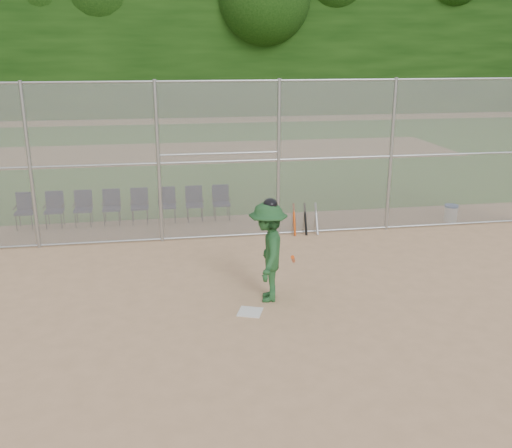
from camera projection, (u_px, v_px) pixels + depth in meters
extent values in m
plane|color=tan|center=(279.00, 324.00, 10.12)|extent=(100.00, 100.00, 0.00)
plane|color=#2B5C1B|center=(202.00, 152.00, 27.10)|extent=(100.00, 100.00, 0.00)
plane|color=tan|center=(202.00, 152.00, 27.10)|extent=(24.00, 24.00, 0.00)
cube|color=gray|center=(239.00, 161.00, 14.25)|extent=(16.00, 0.02, 4.00)
cylinder|color=#9EA3A8|center=(239.00, 81.00, 13.68)|extent=(16.00, 0.05, 0.05)
cube|color=black|center=(182.00, 38.00, 41.52)|extent=(80.00, 5.00, 11.00)
cube|color=silver|center=(250.00, 312.00, 10.56)|extent=(0.55, 0.55, 0.02)
imported|color=#1F4D25|center=(268.00, 252.00, 10.85)|extent=(0.96, 1.38, 1.95)
ellipsoid|color=black|center=(268.00, 204.00, 10.57)|extent=(0.27, 0.30, 0.23)
cylinder|color=#D64814|center=(293.00, 259.00, 10.54)|extent=(0.27, 0.79, 0.42)
cylinder|color=white|center=(451.00, 214.00, 16.11)|extent=(0.36, 0.36, 0.42)
cylinder|color=#2856B0|center=(452.00, 206.00, 16.04)|extent=(0.38, 0.38, 0.06)
cylinder|color=#D84C14|center=(294.00, 219.00, 14.90)|extent=(0.06, 0.33, 0.82)
cylinder|color=black|center=(305.00, 219.00, 14.95)|extent=(0.06, 0.36, 0.82)
cylinder|color=#B2B2B7|center=(316.00, 219.00, 15.00)|extent=(0.06, 0.39, 0.81)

